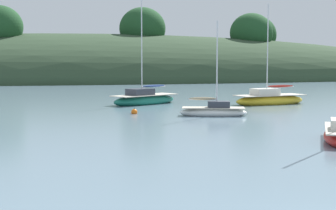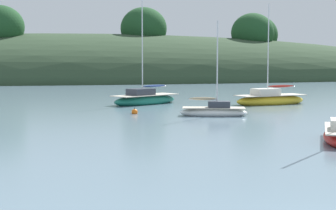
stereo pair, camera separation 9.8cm
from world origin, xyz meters
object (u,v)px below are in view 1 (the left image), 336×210
at_px(sailboat_grey_yawl, 270,99).
at_px(mooring_buoy_inner, 134,112).
at_px(sailboat_cream_ketch, 214,111).
at_px(sailboat_white_near, 144,99).

bearing_deg(sailboat_grey_yawl, mooring_buoy_inner, -157.08).
bearing_deg(sailboat_grey_yawl, sailboat_cream_ketch, -134.03).
distance_m(sailboat_white_near, sailboat_cream_ketch, 10.49).
xyz_separation_m(sailboat_grey_yawl, mooring_buoy_inner, (-12.39, -5.24, -0.28)).
bearing_deg(sailboat_cream_ketch, sailboat_white_near, 106.18).
height_order(sailboat_cream_ketch, sailboat_grey_yawl, sailboat_grey_yawl).
xyz_separation_m(sailboat_white_near, sailboat_cream_ketch, (2.92, -10.07, -0.09)).
height_order(sailboat_white_near, sailboat_cream_ketch, sailboat_white_near).
bearing_deg(mooring_buoy_inner, sailboat_cream_ketch, -25.39).
bearing_deg(sailboat_cream_ketch, sailboat_grey_yawl, 45.97).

